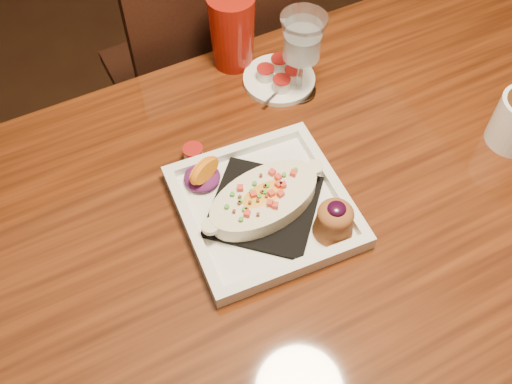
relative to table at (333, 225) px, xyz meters
name	(u,v)px	position (x,y,z in m)	size (l,w,h in m)	color
floor	(308,348)	(0.00, 0.00, -0.65)	(7.00, 7.00, 0.00)	black
table	(333,225)	(0.00, 0.00, 0.00)	(1.50, 0.90, 0.75)	maroon
chair_far	(203,78)	(0.00, 0.63, -0.15)	(0.42, 0.42, 0.93)	black
plate	(270,205)	(-0.13, 0.02, 0.12)	(0.30, 0.30, 0.08)	white
goblet	(302,42)	(0.06, 0.26, 0.22)	(0.09, 0.09, 0.18)	silver
saucer	(279,78)	(0.04, 0.30, 0.11)	(0.15, 0.15, 0.10)	white
creamer_loose	(193,153)	(-0.19, 0.20, 0.11)	(0.04, 0.04, 0.03)	silver
red_tumbler	(232,31)	(-0.01, 0.40, 0.18)	(0.10, 0.10, 0.16)	#9D170B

